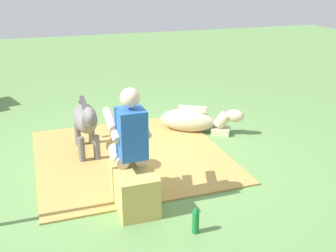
# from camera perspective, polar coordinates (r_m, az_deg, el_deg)

# --- Properties ---
(ground_plane) EXTENTS (24.00, 24.00, 0.00)m
(ground_plane) POSITION_cam_1_polar(r_m,az_deg,el_deg) (5.47, -3.78, -4.91)
(ground_plane) COLOR #608C4C
(hay_patch) EXTENTS (2.62, 2.54, 0.02)m
(hay_patch) POSITION_cam_1_polar(r_m,az_deg,el_deg) (5.61, -5.34, -4.14)
(hay_patch) COLOR #AD8C47
(hay_patch) RESTS_ON ground
(hay_bale) EXTENTS (0.63, 0.41, 0.45)m
(hay_bale) POSITION_cam_1_polar(r_m,az_deg,el_deg) (4.35, -4.82, -8.92)
(hay_bale) COLOR tan
(hay_bale) RESTS_ON ground
(person_seated) EXTENTS (0.67, 0.42, 1.33)m
(person_seated) POSITION_cam_1_polar(r_m,az_deg,el_deg) (4.26, -5.61, -2.00)
(person_seated) COLOR beige
(person_seated) RESTS_ON ground
(pony_standing) EXTENTS (1.35, 0.35, 0.89)m
(pony_standing) POSITION_cam_1_polar(r_m,az_deg,el_deg) (5.52, -11.63, 0.88)
(pony_standing) COLOR slate
(pony_standing) RESTS_ON ground
(pony_lying) EXTENTS (0.96, 1.27, 0.42)m
(pony_lying) POSITION_cam_1_polar(r_m,az_deg,el_deg) (6.38, 3.64, 0.82)
(pony_lying) COLOR beige
(pony_lying) RESTS_ON ground
(soda_bottle) EXTENTS (0.07, 0.07, 0.30)m
(soda_bottle) POSITION_cam_1_polar(r_m,az_deg,el_deg) (4.00, 3.97, -13.20)
(soda_bottle) COLOR #197233
(soda_bottle) RESTS_ON ground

